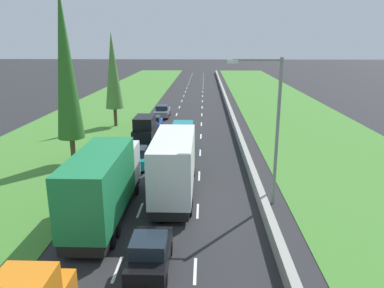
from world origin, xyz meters
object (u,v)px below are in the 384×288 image
object	(u,v)px
teal_hatchback_left_lane	(137,157)
grey_sedan_left_lane	(162,111)
black_hatchback_centre_lane	(150,254)
street_light_mast	(272,122)
teal_van_centre_lane	(183,138)
poplar_tree_second	(65,65)
black_van_left_lane	(145,130)
poplar_tree_third	(113,71)
blue_hatchback_left_lane	(154,123)
white_box_truck_centre_lane	(175,163)
green_box_truck_left_lane	(104,183)

from	to	relation	value
teal_hatchback_left_lane	grey_sedan_left_lane	world-z (taller)	teal_hatchback_left_lane
black_hatchback_centre_lane	grey_sedan_left_lane	size ratio (longest dim) A/B	0.87
street_light_mast	teal_van_centre_lane	bearing A→B (deg)	119.56
street_light_mast	grey_sedan_left_lane	bearing A→B (deg)	109.72
poplar_tree_second	black_van_left_lane	bearing A→B (deg)	50.45
black_van_left_lane	poplar_tree_second	distance (m)	10.40
black_hatchback_centre_lane	poplar_tree_third	world-z (taller)	poplar_tree_third
blue_hatchback_left_lane	poplar_tree_second	xyz separation A→B (m)	(-5.14, -11.83, 7.25)
black_van_left_lane	street_light_mast	world-z (taller)	street_light_mast
black_hatchback_centre_lane	teal_hatchback_left_lane	distance (m)	14.22
street_light_mast	poplar_tree_third	bearing A→B (deg)	124.46
black_hatchback_centre_lane	grey_sedan_left_lane	xyz separation A→B (m)	(-3.26, 34.19, -0.02)
teal_van_centre_lane	white_box_truck_centre_lane	bearing A→B (deg)	-89.87
poplar_tree_second	poplar_tree_third	bearing A→B (deg)	88.86
black_van_left_lane	blue_hatchback_left_lane	world-z (taller)	black_van_left_lane
poplar_tree_second	poplar_tree_third	xyz separation A→B (m)	(0.28, 13.93, -1.58)
black_van_left_lane	blue_hatchback_left_lane	xyz separation A→B (m)	(0.06, 5.69, -0.56)
black_hatchback_centre_lane	green_box_truck_left_lane	size ratio (longest dim) A/B	0.41
poplar_tree_third	teal_van_centre_lane	bearing A→B (deg)	-51.31
grey_sedan_left_lane	street_light_mast	bearing A→B (deg)	-70.28
grey_sedan_left_lane	poplar_tree_third	world-z (taller)	poplar_tree_third
teal_van_centre_lane	poplar_tree_second	xyz separation A→B (m)	(-8.99, -3.05, 6.69)
white_box_truck_centre_lane	teal_hatchback_left_lane	bearing A→B (deg)	122.69
poplar_tree_third	street_light_mast	world-z (taller)	poplar_tree_third
street_light_mast	black_hatchback_centre_lane	bearing A→B (deg)	-131.14
teal_van_centre_lane	teal_hatchback_left_lane	world-z (taller)	teal_van_centre_lane
black_van_left_lane	poplar_tree_second	world-z (taller)	poplar_tree_second
green_box_truck_left_lane	teal_van_centre_lane	bearing A→B (deg)	74.17
grey_sedan_left_lane	poplar_tree_second	distance (m)	21.42
black_van_left_lane	poplar_tree_third	world-z (taller)	poplar_tree_third
black_van_left_lane	poplar_tree_second	size ratio (longest dim) A/B	0.35
black_van_left_lane	poplar_tree_second	bearing A→B (deg)	-129.55
white_box_truck_centre_lane	blue_hatchback_left_lane	world-z (taller)	white_box_truck_centre_lane
teal_van_centre_lane	poplar_tree_third	distance (m)	14.84
black_hatchback_centre_lane	blue_hatchback_left_lane	world-z (taller)	same
blue_hatchback_left_lane	poplar_tree_third	distance (m)	7.76
blue_hatchback_left_lane	black_van_left_lane	bearing A→B (deg)	-90.62
white_box_truck_centre_lane	grey_sedan_left_lane	xyz separation A→B (m)	(-3.70, 25.73, -1.37)
teal_van_centre_lane	blue_hatchback_left_lane	distance (m)	9.60
grey_sedan_left_lane	poplar_tree_second	size ratio (longest dim) A/B	0.32
teal_hatchback_left_lane	black_van_left_lane	distance (m)	7.04
white_box_truck_centre_lane	poplar_tree_second	size ratio (longest dim) A/B	0.67
black_hatchback_centre_lane	teal_hatchback_left_lane	bearing A→B (deg)	102.34
blue_hatchback_left_lane	grey_sedan_left_lane	xyz separation A→B (m)	(0.17, 7.61, -0.02)
green_box_truck_left_lane	poplar_tree_third	world-z (taller)	poplar_tree_third
teal_van_centre_lane	street_light_mast	bearing A→B (deg)	-60.44
green_box_truck_left_lane	black_van_left_lane	xyz separation A→B (m)	(-0.24, 16.05, -0.78)
green_box_truck_left_lane	blue_hatchback_left_lane	distance (m)	21.78
poplar_tree_third	white_box_truck_centre_lane	bearing A→B (deg)	-66.64
poplar_tree_third	poplar_tree_second	bearing A→B (deg)	-91.14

